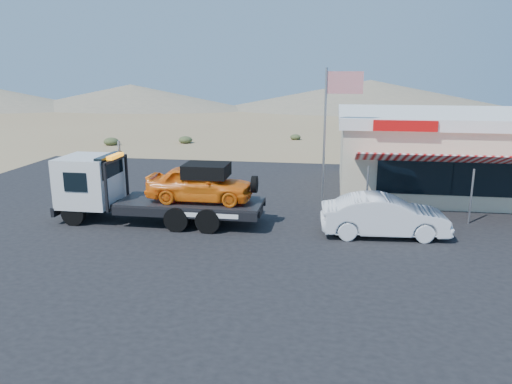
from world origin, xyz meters
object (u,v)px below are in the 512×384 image
at_px(white_sedan, 384,216).
at_px(jerky_store, 444,151).
at_px(flagpole, 331,123).
at_px(tow_truck, 154,187).

height_order(white_sedan, jerky_store, jerky_store).
bearing_deg(jerky_store, white_sedan, -114.26).
bearing_deg(flagpole, jerky_store, 38.79).
bearing_deg(white_sedan, flagpole, 28.53).
bearing_deg(white_sedan, tow_truck, 83.53).
height_order(tow_truck, jerky_store, jerky_store).
relative_size(tow_truck, white_sedan, 1.76).
height_order(jerky_store, flagpole, flagpole).
relative_size(tow_truck, jerky_store, 0.77).
relative_size(white_sedan, jerky_store, 0.44).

